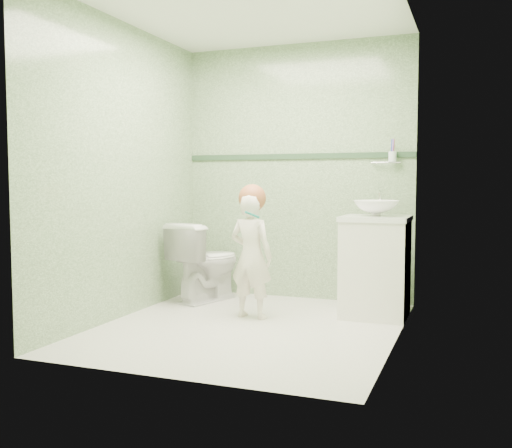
% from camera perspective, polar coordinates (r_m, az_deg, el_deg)
% --- Properties ---
extents(ground, '(2.50, 2.50, 0.00)m').
position_cam_1_polar(ground, '(4.52, -0.68, -10.04)').
color(ground, beige).
rests_on(ground, ground).
extents(room_shell, '(2.50, 2.54, 2.40)m').
position_cam_1_polar(room_shell, '(4.38, -0.69, 5.35)').
color(room_shell, gray).
rests_on(room_shell, ground).
extents(trim_stripe, '(2.20, 0.02, 0.05)m').
position_cam_1_polar(trim_stripe, '(5.56, 3.97, 6.62)').
color(trim_stripe, '#2C482F').
rests_on(trim_stripe, room_shell).
extents(vanity, '(0.52, 0.50, 0.80)m').
position_cam_1_polar(vanity, '(4.89, 11.59, -4.26)').
color(vanity, white).
rests_on(vanity, ground).
extents(counter, '(0.54, 0.52, 0.04)m').
position_cam_1_polar(counter, '(4.85, 11.65, 0.54)').
color(counter, white).
rests_on(counter, vanity).
extents(basin, '(0.37, 0.37, 0.13)m').
position_cam_1_polar(basin, '(4.85, 11.67, 1.53)').
color(basin, white).
rests_on(basin, counter).
extents(faucet, '(0.03, 0.13, 0.18)m').
position_cam_1_polar(faucet, '(5.03, 12.01, 2.52)').
color(faucet, silver).
rests_on(faucet, counter).
extents(cup_holder, '(0.26, 0.07, 0.21)m').
position_cam_1_polar(cup_holder, '(5.32, 13.12, 6.45)').
color(cup_holder, silver).
rests_on(cup_holder, room_shell).
extents(toilet, '(0.60, 0.81, 0.74)m').
position_cam_1_polar(toilet, '(5.46, -4.88, -3.67)').
color(toilet, white).
rests_on(toilet, ground).
extents(toddler, '(0.40, 0.29, 1.01)m').
position_cam_1_polar(toddler, '(4.74, -0.48, -3.16)').
color(toddler, white).
rests_on(toddler, ground).
extents(hair_cap, '(0.22, 0.22, 0.22)m').
position_cam_1_polar(hair_cap, '(4.72, -0.37, 2.55)').
color(hair_cap, '#A15933').
rests_on(hair_cap, toddler).
extents(teal_toothbrush, '(0.11, 0.14, 0.08)m').
position_cam_1_polar(teal_toothbrush, '(4.56, -0.41, 0.98)').
color(teal_toothbrush, '#157F72').
rests_on(teal_toothbrush, toddler).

